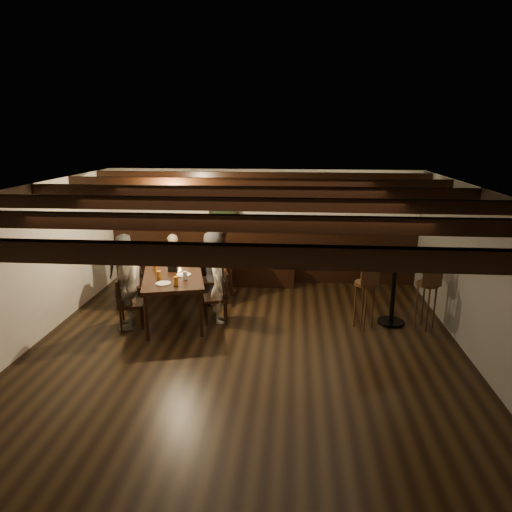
# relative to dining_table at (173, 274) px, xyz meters

# --- Properties ---
(room) EXTENTS (7.00, 7.00, 7.00)m
(room) POSITION_rel_dining_table_xyz_m (1.13, 0.75, 0.33)
(room) COLOR black
(room) RESTS_ON ground
(dining_table) EXTENTS (1.49, 2.33, 0.81)m
(dining_table) POSITION_rel_dining_table_xyz_m (0.00, 0.00, 0.00)
(dining_table) COLOR black
(dining_table) RESTS_ON floor
(chair_left_near) EXTENTS (0.49, 0.49, 0.87)m
(chair_left_near) POSITION_rel_dining_table_xyz_m (-0.81, 0.25, -0.48)
(chair_left_near) COLOR black
(chair_left_near) RESTS_ON floor
(chair_left_far) EXTENTS (0.48, 0.48, 0.86)m
(chair_left_far) POSITION_rel_dining_table_xyz_m (-0.58, -0.62, -0.48)
(chair_left_far) COLOR black
(chair_left_far) RESTS_ON floor
(chair_right_near) EXTENTS (0.51, 0.51, 0.92)m
(chair_right_near) POSITION_rel_dining_table_xyz_m (0.58, 0.62, -0.46)
(chair_right_near) COLOR black
(chair_right_near) RESTS_ON floor
(chair_right_far) EXTENTS (0.49, 0.49, 0.88)m
(chair_right_far) POSITION_rel_dining_table_xyz_m (0.81, -0.25, -0.47)
(chair_right_far) COLOR black
(chair_right_far) RESTS_ON floor
(person_bench_left) EXTENTS (0.72, 0.56, 1.30)m
(person_bench_left) POSITION_rel_dining_table_xyz_m (-1.10, 0.64, -0.09)
(person_bench_left) COLOR #272829
(person_bench_left) RESTS_ON floor
(person_bench_centre) EXTENTS (0.51, 0.40, 1.23)m
(person_bench_centre) POSITION_rel_dining_table_xyz_m (-0.27, 1.01, -0.13)
(person_bench_centre) COLOR gray
(person_bench_centre) RESTS_ON floor
(person_bench_right) EXTENTS (0.79, 0.68, 1.39)m
(person_bench_right) POSITION_rel_dining_table_xyz_m (0.64, 1.10, -0.05)
(person_bench_right) COLOR #562E1D
(person_bench_right) RESTS_ON floor
(person_left_near) EXTENTS (0.64, 0.88, 1.22)m
(person_left_near) POSITION_rel_dining_table_xyz_m (-0.84, 0.24, -0.13)
(person_left_near) COLOR #B0A095
(person_left_near) RESTS_ON floor
(person_left_far) EXTENTS (0.55, 0.89, 1.41)m
(person_left_far) POSITION_rel_dining_table_xyz_m (-0.61, -0.63, -0.04)
(person_left_far) COLOR gray
(person_left_far) RESTS_ON floor
(person_right_near) EXTENTS (0.60, 0.77, 1.39)m
(person_right_near) POSITION_rel_dining_table_xyz_m (0.61, 0.63, -0.05)
(person_right_near) COLOR #2B2B2E
(person_right_near) RESTS_ON floor
(person_right_far) EXTENTS (0.39, 0.50, 1.21)m
(person_right_far) POSITION_rel_dining_table_xyz_m (0.84, -0.24, -0.14)
(person_right_far) COLOR #BEB5A1
(person_right_far) RESTS_ON floor
(pint_a) EXTENTS (0.07, 0.07, 0.14)m
(pint_a) POSITION_rel_dining_table_xyz_m (-0.45, 0.60, 0.14)
(pint_a) COLOR #BF7219
(pint_a) RESTS_ON dining_table
(pint_b) EXTENTS (0.07, 0.07, 0.14)m
(pint_b) POSITION_rel_dining_table_xyz_m (0.07, 0.69, 0.14)
(pint_b) COLOR #BF7219
(pint_b) RESTS_ON dining_table
(pint_c) EXTENTS (0.07, 0.07, 0.14)m
(pint_c) POSITION_rel_dining_table_xyz_m (-0.32, 0.02, 0.14)
(pint_c) COLOR #BF7219
(pint_c) RESTS_ON dining_table
(pint_d) EXTENTS (0.07, 0.07, 0.14)m
(pint_d) POSITION_rel_dining_table_xyz_m (0.24, 0.27, 0.14)
(pint_d) COLOR silver
(pint_d) RESTS_ON dining_table
(pint_e) EXTENTS (0.07, 0.07, 0.14)m
(pint_e) POSITION_rel_dining_table_xyz_m (-0.10, -0.49, 0.14)
(pint_e) COLOR #BF7219
(pint_e) RESTS_ON dining_table
(pint_f) EXTENTS (0.07, 0.07, 0.14)m
(pint_f) POSITION_rel_dining_table_xyz_m (0.33, -0.48, 0.14)
(pint_f) COLOR silver
(pint_f) RESTS_ON dining_table
(pint_g) EXTENTS (0.07, 0.07, 0.14)m
(pint_g) POSITION_rel_dining_table_xyz_m (0.25, -0.76, 0.14)
(pint_g) COLOR #BF7219
(pint_g) RESTS_ON dining_table
(plate_near) EXTENTS (0.24, 0.24, 0.01)m
(plate_near) POSITION_rel_dining_table_xyz_m (0.03, -0.72, 0.07)
(plate_near) COLOR white
(plate_near) RESTS_ON dining_table
(plate_far) EXTENTS (0.24, 0.24, 0.01)m
(plate_far) POSITION_rel_dining_table_xyz_m (0.25, -0.24, 0.07)
(plate_far) COLOR white
(plate_far) RESTS_ON dining_table
(condiment_caddy) EXTENTS (0.15, 0.10, 0.12)m
(condiment_caddy) POSITION_rel_dining_table_xyz_m (0.01, -0.05, 0.13)
(condiment_caddy) COLOR black
(condiment_caddy) RESTS_ON dining_table
(candle) EXTENTS (0.05, 0.05, 0.05)m
(candle) POSITION_rel_dining_table_xyz_m (0.04, 0.32, 0.09)
(candle) COLOR beige
(candle) RESTS_ON dining_table
(high_top_table) EXTENTS (0.62, 0.62, 1.10)m
(high_top_table) POSITION_rel_dining_table_xyz_m (3.77, -0.09, -0.02)
(high_top_table) COLOR black
(high_top_table) RESTS_ON floor
(bar_stool_left) EXTENTS (0.37, 0.39, 1.12)m
(bar_stool_left) POSITION_rel_dining_table_xyz_m (3.27, -0.30, -0.33)
(bar_stool_left) COLOR #341E10
(bar_stool_left) RESTS_ON floor
(bar_stool_right) EXTENTS (0.35, 0.37, 1.12)m
(bar_stool_right) POSITION_rel_dining_table_xyz_m (4.27, -0.25, -0.33)
(bar_stool_right) COLOR #341E10
(bar_stool_right) RESTS_ON floor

